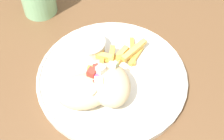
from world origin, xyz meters
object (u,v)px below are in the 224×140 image
pita_sandwich_near (109,84)px  pita_sandwich_far (84,91)px  fries_pile (116,59)px  plate (112,77)px  sauce_ramekin (89,45)px

pita_sandwich_near → pita_sandwich_far: 0.05m
pita_sandwich_near → fries_pile: 0.08m
pita_sandwich_far → fries_pile: bearing=42.4°
plate → fries_pile: fries_pile is taller
plate → fries_pile: 0.04m
plate → fries_pile: (0.04, 0.01, 0.01)m
fries_pile → sauce_ramekin: (-0.00, 0.07, 0.01)m
pita_sandwich_far → fries_pile: (0.11, -0.01, -0.02)m
pita_sandwich_near → fries_pile: size_ratio=0.86×
plate → pita_sandwich_far: size_ratio=2.40×
sauce_ramekin → pita_sandwich_far: bearing=-150.5°
fries_pile → sauce_ramekin: sauce_ramekin is taller
pita_sandwich_near → fries_pile: (0.07, 0.03, -0.02)m
plate → pita_sandwich_near: (-0.04, -0.02, 0.03)m
pita_sandwich_near → pita_sandwich_far: pita_sandwich_near is taller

